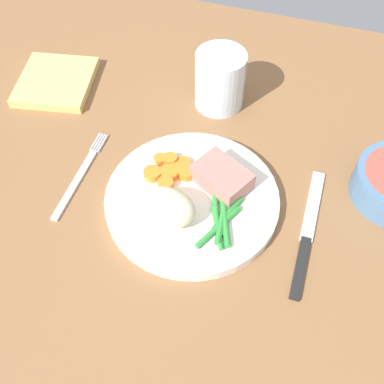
% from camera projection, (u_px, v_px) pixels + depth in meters
% --- Properties ---
extents(dining_table, '(1.20, 0.90, 0.02)m').
position_uv_depth(dining_table, '(180.00, 184.00, 0.68)').
color(dining_table, brown).
rests_on(dining_table, ground).
extents(dinner_plate, '(0.24, 0.24, 0.02)m').
position_uv_depth(dinner_plate, '(192.00, 200.00, 0.64)').
color(dinner_plate, white).
rests_on(dinner_plate, dining_table).
extents(meat_portion, '(0.09, 0.08, 0.03)m').
position_uv_depth(meat_portion, '(223.00, 175.00, 0.64)').
color(meat_portion, '#B2756B').
rests_on(meat_portion, dinner_plate).
extents(mashed_potatoes, '(0.08, 0.06, 0.05)m').
position_uv_depth(mashed_potatoes, '(166.00, 208.00, 0.60)').
color(mashed_potatoes, beige).
rests_on(mashed_potatoes, dinner_plate).
extents(carrot_slices, '(0.07, 0.07, 0.01)m').
position_uv_depth(carrot_slices, '(171.00, 170.00, 0.66)').
color(carrot_slices, orange).
rests_on(carrot_slices, dinner_plate).
extents(green_beans, '(0.05, 0.11, 0.01)m').
position_uv_depth(green_beans, '(222.00, 219.00, 0.61)').
color(green_beans, '#2D8C38').
rests_on(green_beans, dinner_plate).
extents(fork, '(0.01, 0.17, 0.00)m').
position_uv_depth(fork, '(80.00, 175.00, 0.68)').
color(fork, silver).
rests_on(fork, dining_table).
extents(knife, '(0.02, 0.20, 0.01)m').
position_uv_depth(knife, '(307.00, 234.00, 0.62)').
color(knife, black).
rests_on(knife, dining_table).
extents(water_glass, '(0.08, 0.08, 0.09)m').
position_uv_depth(water_glass, '(220.00, 83.00, 0.74)').
color(water_glass, silver).
rests_on(water_glass, dining_table).
extents(napkin, '(0.14, 0.15, 0.01)m').
position_uv_depth(napkin, '(56.00, 82.00, 0.79)').
color(napkin, '#DBBC6B').
rests_on(napkin, dining_table).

